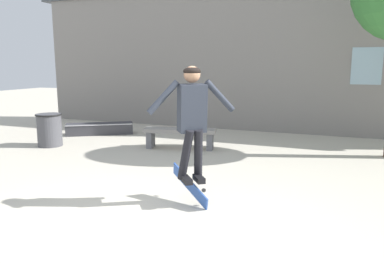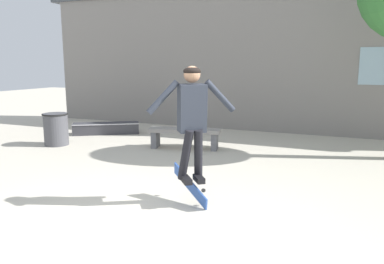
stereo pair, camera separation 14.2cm
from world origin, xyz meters
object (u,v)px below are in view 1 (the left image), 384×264
park_bench (180,134)px  skateboard_flipping (190,185)px  trash_bin (49,129)px  skater (192,114)px  skate_ledge (100,129)px

park_bench → skateboard_flipping: skateboard_flipping is taller
park_bench → trash_bin: (-2.87, -0.81, 0.07)m
skater → skateboard_flipping: bearing=-178.4°
park_bench → skater: bearing=-76.4°
trash_bin → skateboard_flipping: trash_bin is taller
skater → skateboard_flipping: (-0.06, 0.07, -0.97)m
park_bench → skate_ledge: size_ratio=0.97×
skate_ledge → skateboard_flipping: (4.06, -3.78, 0.10)m
park_bench → skateboard_flipping: (1.41, -2.98, -0.07)m
park_bench → trash_bin: trash_bin is taller
park_bench → trash_bin: size_ratio=2.20×
skate_ledge → trash_bin: size_ratio=2.28×
skater → skate_ledge: bearing=-171.2°
park_bench → skater: skater is taller
park_bench → skateboard_flipping: 3.30m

